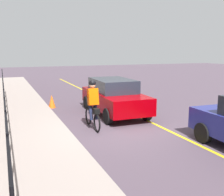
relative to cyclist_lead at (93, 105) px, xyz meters
The scene contains 7 objects.
ground_plane 1.24m from the cyclist_lead, 99.72° to the right, with size 80.00×80.00×0.00m, color #4E404D.
lane_line_centre 2.60m from the cyclist_lead, 93.35° to the right, with size 36.00×0.12×0.01m, color yellow.
sidewalk 2.70m from the cyclist_lead, 93.18° to the left, with size 40.00×3.20×0.15m, color gray.
iron_fence 3.11m from the cyclist_lead, 73.88° to the left, with size 15.36×0.04×1.60m.
cyclist_lead is the anchor object (origin of this frame).
parked_sedan_rear 2.48m from the cyclist_lead, 40.80° to the right, with size 4.45×2.02×1.58m.
traffic_cone_near 4.38m from the cyclist_lead, 10.03° to the left, with size 0.36×0.36×0.65m, color orange.
Camera 1 is at (-8.84, 3.81, 2.85)m, focal length 42.47 mm.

